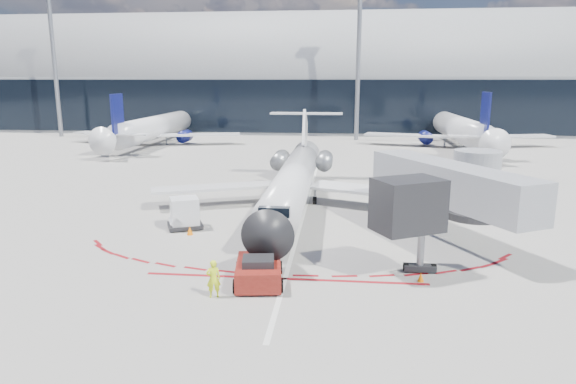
# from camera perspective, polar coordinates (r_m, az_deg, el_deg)

# --- Properties ---
(ground) EXTENTS (260.00, 260.00, 0.00)m
(ground) POSITION_cam_1_polar(r_m,az_deg,el_deg) (36.52, 1.63, -2.85)
(ground) COLOR gray
(ground) RESTS_ON ground
(apron_centerline) EXTENTS (0.25, 40.00, 0.01)m
(apron_centerline) POSITION_cam_1_polar(r_m,az_deg,el_deg) (38.44, 1.86, -2.06)
(apron_centerline) COLOR silver
(apron_centerline) RESTS_ON ground
(apron_stop_bar) EXTENTS (14.00, 0.25, 0.01)m
(apron_stop_bar) POSITION_cam_1_polar(r_m,az_deg,el_deg) (25.65, -0.34, -9.61)
(apron_stop_bar) COLOR maroon
(apron_stop_bar) RESTS_ON ground
(terminal_building) EXTENTS (150.00, 24.15, 24.00)m
(terminal_building) POSITION_cam_1_polar(r_m,az_deg,el_deg) (100.13, 4.54, 11.80)
(terminal_building) COLOR gray
(terminal_building) RESTS_ON ground
(jet_bridge) EXTENTS (10.03, 15.20, 4.90)m
(jet_bridge) POSITION_cam_1_polar(r_m,az_deg,el_deg) (33.57, 18.17, 0.43)
(jet_bridge) COLOR #95979D
(jet_bridge) RESTS_ON ground
(light_mast_west) EXTENTS (0.70, 0.70, 25.00)m
(light_mast_west) POSITION_cam_1_polar(r_m,az_deg,el_deg) (95.83, -24.54, 13.10)
(light_mast_west) COLOR gray
(light_mast_west) RESTS_ON ground
(light_mast_centre) EXTENTS (0.70, 0.70, 25.00)m
(light_mast_centre) POSITION_cam_1_polar(r_m,az_deg,el_deg) (83.20, 7.82, 14.33)
(light_mast_centre) COLOR gray
(light_mast_centre) RESTS_ON ground
(regional_jet) EXTENTS (22.40, 27.62, 6.92)m
(regional_jet) POSITION_cam_1_polar(r_m,az_deg,el_deg) (38.74, 0.77, 1.56)
(regional_jet) COLOR silver
(regional_jet) RESTS_ON ground
(pushback_tug) EXTENTS (2.69, 5.49, 1.40)m
(pushback_tug) POSITION_cam_1_polar(r_m,az_deg,el_deg) (24.95, -3.28, -8.77)
(pushback_tug) COLOR #63130E
(pushback_tug) RESTS_ON ground
(ramp_worker) EXTENTS (0.75, 0.62, 1.76)m
(ramp_worker) POSITION_cam_1_polar(r_m,az_deg,el_deg) (23.57, -8.29, -9.51)
(ramp_worker) COLOR #DAF319
(ramp_worker) RESTS_ON ground
(uld_container) EXTENTS (2.74, 2.57, 2.05)m
(uld_container) POSITION_cam_1_polar(r_m,az_deg,el_deg) (34.35, -11.41, -2.33)
(uld_container) COLOR black
(uld_container) RESTS_ON ground
(safety_cone_left) EXTENTS (0.40, 0.40, 0.55)m
(safety_cone_left) POSITION_cam_1_polar(r_m,az_deg,el_deg) (33.04, -10.86, -4.23)
(safety_cone_left) COLOR orange
(safety_cone_left) RESTS_ON ground
(safety_cone_right) EXTENTS (0.32, 0.32, 0.45)m
(safety_cone_right) POSITION_cam_1_polar(r_m,az_deg,el_deg) (26.07, 14.54, -9.14)
(safety_cone_right) COLOR orange
(safety_cone_right) RESTS_ON ground
(bg_airliner_0) EXTENTS (30.21, 31.99, 9.77)m
(bg_airliner_0) POSITION_cam_1_polar(r_m,az_deg,el_deg) (80.15, -14.63, 8.68)
(bg_airliner_0) COLOR silver
(bg_airliner_0) RESTS_ON ground
(bg_airliner_1) EXTENTS (31.41, 33.25, 10.16)m
(bg_airliner_1) POSITION_cam_1_polar(r_m,az_deg,el_deg) (78.77, 18.55, 8.52)
(bg_airliner_1) COLOR silver
(bg_airliner_1) RESTS_ON ground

